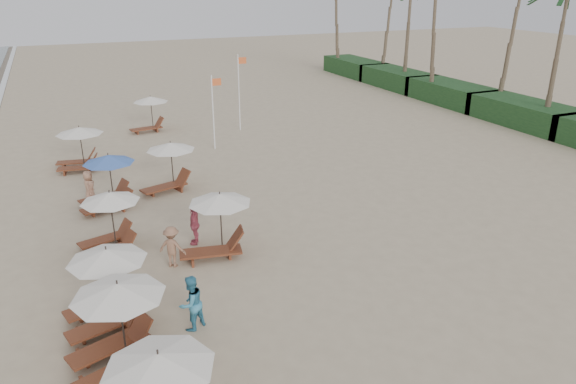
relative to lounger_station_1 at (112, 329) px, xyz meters
name	(u,v)px	position (x,y,z in m)	size (l,w,h in m)	color
ground	(347,313)	(6.51, -0.28, -1.15)	(160.00, 160.00, 0.00)	tan
shrub_hedge	(525,113)	(28.51, 14.22, -0.35)	(3.20, 53.00, 1.60)	#193D1C
lounger_station_1	(112,329)	(0.00, 0.00, 0.00)	(2.70, 2.51, 2.39)	brown
lounger_station_2	(102,288)	(-0.02, 2.13, -0.03)	(2.58, 2.26, 2.30)	brown
lounger_station_3	(107,222)	(0.59, 6.64, -0.04)	(2.43, 2.16, 2.24)	brown
lounger_station_4	(105,183)	(0.99, 10.84, -0.06)	(2.61, 2.43, 2.33)	brown
lounger_station_5	(77,148)	(0.24, 16.64, 0.01)	(2.63, 2.35, 2.22)	brown
inland_station_0	(215,222)	(4.04, 4.75, 0.12)	(2.89, 2.24, 2.22)	brown
inland_station_1	(167,164)	(3.84, 11.77, 0.14)	(2.86, 2.24, 2.22)	brown
inland_station_2	(148,111)	(4.96, 22.78, 0.19)	(2.75, 2.24, 2.22)	brown
beachgoer_near	(154,379)	(0.64, -1.94, -0.23)	(0.67, 0.44, 1.85)	tan
beachgoer_mid_a	(191,303)	(2.16, 0.85, -0.33)	(0.80, 0.62, 1.64)	teal
beachgoer_mid_b	(172,247)	(2.45, 4.58, -0.41)	(0.95, 0.55, 1.48)	#8B5F47
beachgoer_far_a	(195,224)	(3.58, 5.94, -0.36)	(0.93, 0.39, 1.59)	#B3475A
beachgoer_far_b	(89,187)	(0.35, 11.61, -0.40)	(0.73, 0.48, 1.50)	#AE7B5E
flag_pole_near	(214,109)	(7.74, 17.33, 1.21)	(0.60, 0.08, 4.25)	silver
flag_pole_far	(239,89)	(10.47, 20.76, 1.53)	(0.60, 0.08, 4.86)	silver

